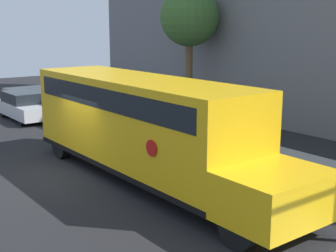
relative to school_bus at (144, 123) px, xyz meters
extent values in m
plane|color=black|center=(-1.89, -1.76, -1.83)|extent=(60.00, 60.00, 0.00)
cube|color=#9E9E99|center=(-1.89, 4.74, -1.76)|extent=(44.00, 3.00, 0.15)
cube|color=yellow|center=(-0.36, 0.00, -0.01)|extent=(9.40, 2.50, 2.75)
cube|color=yellow|center=(5.29, 0.00, -0.81)|extent=(1.89, 2.50, 1.14)
cube|color=black|center=(-0.36, 0.00, -1.30)|extent=(9.40, 2.54, 0.16)
cube|color=black|center=(-0.36, 0.00, 0.82)|extent=(8.64, 2.53, 0.64)
cylinder|color=red|center=(2.23, -1.29, -0.15)|extent=(0.44, 0.02, 0.44)
cylinder|color=black|center=(5.19, 1.08, -1.33)|extent=(1.00, 0.30, 1.00)
cylinder|color=black|center=(5.19, -1.08, -1.33)|extent=(1.00, 0.30, 1.00)
cylinder|color=black|center=(-3.85, 1.08, -1.33)|extent=(1.00, 0.30, 1.00)
cylinder|color=black|center=(-3.85, -1.08, -1.33)|extent=(1.00, 0.30, 1.00)
cube|color=silver|center=(-11.66, 0.51, -1.29)|extent=(4.22, 1.72, 0.65)
cube|color=#1E2328|center=(-11.91, 0.51, -0.69)|extent=(2.36, 1.58, 0.55)
cylinder|color=black|center=(-10.26, 1.25, -1.51)|extent=(0.64, 0.22, 0.64)
cylinder|color=black|center=(-10.26, -0.22, -1.51)|extent=(0.64, 0.22, 0.64)
cylinder|color=black|center=(-13.05, 1.25, -1.51)|extent=(0.64, 0.22, 0.64)
cylinder|color=black|center=(-13.05, -0.22, -1.51)|extent=(0.64, 0.22, 0.64)
cylinder|color=brown|center=(-7.23, 7.81, 0.32)|extent=(0.39, 0.39, 4.32)
sphere|color=#3D662D|center=(-7.23, 7.81, 3.40)|extent=(3.05, 3.05, 3.05)
camera|label=1|loc=(11.81, -8.01, 2.97)|focal=50.00mm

